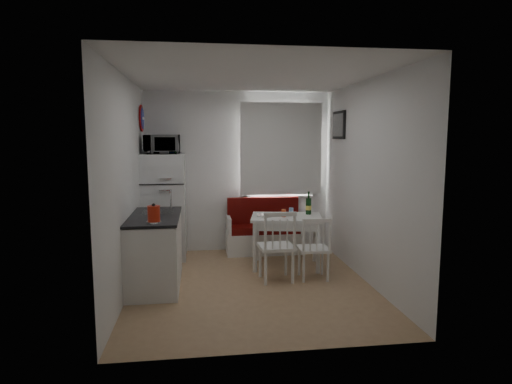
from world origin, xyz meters
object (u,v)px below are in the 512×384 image
(dining_table, at_px, (286,222))
(chair_left, at_px, (278,239))
(fridge, at_px, (164,206))
(microwave, at_px, (162,144))
(bench, at_px, (264,235))
(chair_right, at_px, (315,242))
(kettle, at_px, (154,214))
(wine_bottle, at_px, (309,203))
(kitchen_counter, at_px, (156,250))

(dining_table, bearing_deg, chair_left, -99.70)
(fridge, height_order, microwave, microwave)
(bench, xyz_separation_m, fridge, (-1.58, -0.11, 0.52))
(chair_right, relative_size, kettle, 2.02)
(bench, bearing_deg, fridge, -176.06)
(dining_table, distance_m, wine_bottle, 0.44)
(chair_left, bearing_deg, dining_table, 65.68)
(microwave, relative_size, kettle, 2.32)
(fridge, xyz_separation_m, microwave, (0.00, -0.05, 0.95))
(chair_right, distance_m, wine_bottle, 0.86)
(dining_table, height_order, fridge, fridge)
(bench, distance_m, dining_table, 0.91)
(chair_right, bearing_deg, kettle, -166.15)
(kitchen_counter, relative_size, chair_left, 2.62)
(kettle, bearing_deg, wine_bottle, 29.32)
(kitchen_counter, height_order, chair_left, kitchen_counter)
(bench, xyz_separation_m, chair_right, (0.45, -1.47, 0.23))
(wine_bottle, bearing_deg, bench, 127.61)
(bench, bearing_deg, chair_right, -73.03)
(chair_right, distance_m, kettle, 2.10)
(bench, height_order, wine_bottle, wine_bottle)
(chair_right, bearing_deg, wine_bottle, 84.41)
(chair_right, bearing_deg, bench, 108.91)
(fridge, distance_m, microwave, 0.95)
(chair_left, xyz_separation_m, fridge, (-1.53, 1.37, 0.23))
(fridge, relative_size, kettle, 7.26)
(chair_left, height_order, kettle, kettle)
(dining_table, relative_size, microwave, 2.14)
(kitchen_counter, bearing_deg, kettle, -84.72)
(chair_right, xyz_separation_m, microwave, (-2.03, 1.31, 1.24))
(chair_right, bearing_deg, dining_table, 112.79)
(bench, relative_size, chair_left, 2.46)
(chair_left, distance_m, microwave, 2.34)
(kitchen_counter, bearing_deg, fridge, 89.10)
(bench, distance_m, chair_left, 1.51)
(microwave, relative_size, wine_bottle, 1.54)
(dining_table, distance_m, fridge, 1.92)
(kitchen_counter, relative_size, wine_bottle, 3.92)
(fridge, bearing_deg, dining_table, -21.57)
(bench, relative_size, kettle, 5.54)
(chair_left, height_order, chair_right, chair_left)
(dining_table, distance_m, microwave, 2.19)
(wine_bottle, bearing_deg, fridge, 164.18)
(microwave, bearing_deg, kettle, -89.01)
(kettle, bearing_deg, bench, 50.64)
(bench, bearing_deg, kitchen_counter, -139.75)
(microwave, xyz_separation_m, kettle, (0.03, -1.73, -0.75))
(wine_bottle, bearing_deg, kettle, -150.68)
(kitchen_counter, height_order, dining_table, kitchen_counter)
(wine_bottle, bearing_deg, kitchen_counter, -163.35)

